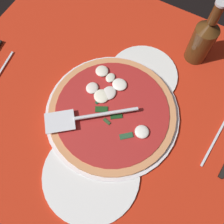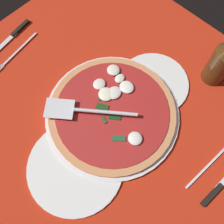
{
  "view_description": "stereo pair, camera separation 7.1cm",
  "coord_description": "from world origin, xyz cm",
  "px_view_note": "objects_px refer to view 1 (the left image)",
  "views": [
    {
      "loc": [
        23.9,
        17.98,
        68.14
      ],
      "look_at": [
        0.06,
        4.81,
        2.35
      ],
      "focal_mm": 40.89,
      "sensor_mm": 36.0,
      "label": 1
    },
    {
      "loc": [
        19.67,
        23.71,
        68.14
      ],
      "look_at": [
        0.06,
        4.81,
        2.35
      ],
      "focal_mm": 40.89,
      "sensor_mm": 36.0,
      "label": 2
    }
  ],
  "objects_px": {
    "dinner_plate_left": "(143,75)",
    "dinner_plate_right": "(91,175)",
    "beer_bottle": "(203,39)",
    "pizza": "(112,111)",
    "pizza_server": "(86,117)"
  },
  "relations": [
    {
      "from": "pizza_server",
      "to": "beer_bottle",
      "type": "distance_m",
      "value": 0.4
    },
    {
      "from": "dinner_plate_left",
      "to": "pizza",
      "type": "xyz_separation_m",
      "value": [
        0.16,
        -0.02,
        0.01
      ]
    },
    {
      "from": "dinner_plate_right",
      "to": "beer_bottle",
      "type": "relative_size",
      "value": 1.14
    },
    {
      "from": "dinner_plate_left",
      "to": "dinner_plate_right",
      "type": "relative_size",
      "value": 0.83
    },
    {
      "from": "pizza_server",
      "to": "dinner_plate_right",
      "type": "bearing_deg",
      "value": 86.57
    },
    {
      "from": "dinner_plate_right",
      "to": "pizza",
      "type": "bearing_deg",
      "value": -168.52
    },
    {
      "from": "dinner_plate_right",
      "to": "beer_bottle",
      "type": "height_order",
      "value": "beer_bottle"
    },
    {
      "from": "pizza",
      "to": "dinner_plate_left",
      "type": "bearing_deg",
      "value": 172.27
    },
    {
      "from": "dinner_plate_right",
      "to": "pizza_server",
      "type": "relative_size",
      "value": 1.16
    },
    {
      "from": "dinner_plate_left",
      "to": "beer_bottle",
      "type": "xyz_separation_m",
      "value": [
        -0.14,
        0.11,
        0.08
      ]
    },
    {
      "from": "dinner_plate_right",
      "to": "pizza",
      "type": "distance_m",
      "value": 0.18
    },
    {
      "from": "pizza",
      "to": "beer_bottle",
      "type": "xyz_separation_m",
      "value": [
        -0.3,
        0.13,
        0.06
      ]
    },
    {
      "from": "dinner_plate_left",
      "to": "pizza",
      "type": "bearing_deg",
      "value": -7.73
    },
    {
      "from": "dinner_plate_left",
      "to": "pizza_server",
      "type": "xyz_separation_m",
      "value": [
        0.21,
        -0.07,
        0.04
      ]
    },
    {
      "from": "pizza_server",
      "to": "pizza",
      "type": "bearing_deg",
      "value": -169.82
    }
  ]
}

